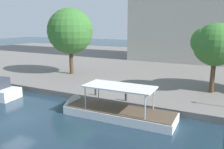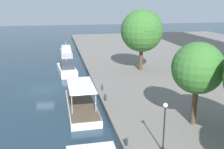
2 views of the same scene
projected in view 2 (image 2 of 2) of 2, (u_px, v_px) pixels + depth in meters
name	position (u px, v px, depth m)	size (l,w,h in m)	color
ground_plane	(44.00, 90.00, 37.50)	(220.00, 220.00, 0.00)	#1E3342
motor_yacht_0	(66.00, 52.00, 62.37)	(9.94, 2.60, 4.10)	#9EA3A8
motor_yacht_1	(66.00, 69.00, 46.39)	(8.29, 3.45, 4.45)	white
tour_boat_2	(81.00, 104.00, 31.61)	(11.72, 3.30, 4.32)	white
mooring_bollard_0	(105.00, 97.00, 31.44)	(0.27, 0.27, 0.84)	#2D2D33
mooring_bollard_1	(127.00, 141.00, 21.60)	(0.28, 0.28, 0.71)	#2D2D33
mooring_bollard_2	(102.00, 87.00, 35.15)	(0.23, 0.23, 0.78)	#2D2D33
lamp_post	(164.00, 124.00, 20.21)	(0.37, 0.37, 4.13)	black
tree_0	(196.00, 68.00, 24.45)	(5.18, 4.88, 8.08)	#4C3823
tree_3	(142.00, 31.00, 43.95)	(7.24, 7.16, 10.42)	#4C3823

